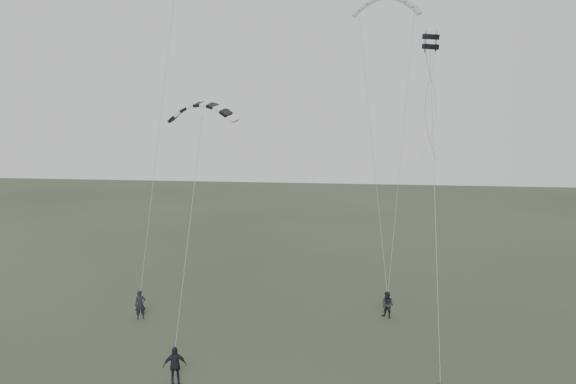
% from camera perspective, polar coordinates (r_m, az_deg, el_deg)
% --- Properties ---
extents(ground, '(140.00, 140.00, 0.00)m').
position_cam_1_polar(ground, '(25.21, -3.98, -18.39)').
color(ground, '#2D3826').
rests_on(ground, ground).
extents(flyer_left, '(0.70, 0.62, 1.60)m').
position_cam_1_polar(flyer_left, '(32.45, -14.77, -11.03)').
color(flyer_left, black).
rests_on(flyer_left, ground).
extents(flyer_right, '(0.90, 0.85, 1.47)m').
position_cam_1_polar(flyer_right, '(32.07, 10.07, -11.23)').
color(flyer_right, black).
rests_on(flyer_right, ground).
extents(flyer_center, '(1.05, 0.75, 1.65)m').
position_cam_1_polar(flyer_center, '(24.77, -11.44, -16.92)').
color(flyer_center, black).
rests_on(flyer_center, ground).
extents(kite_striped, '(3.45, 1.28, 1.43)m').
position_cam_1_polar(kite_striped, '(27.61, -8.70, 8.80)').
color(kite_striped, black).
rests_on(kite_striped, flyer_center).
extents(kite_box, '(0.81, 0.84, 0.75)m').
position_cam_1_polar(kite_box, '(27.42, 14.29, 14.57)').
color(kite_box, black).
rests_on(kite_box, flyer_far).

